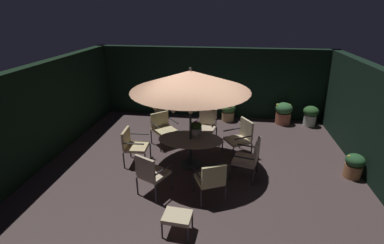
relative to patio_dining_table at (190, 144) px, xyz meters
The scene contains 20 objects.
ground_plane 0.67m from the patio_dining_table, 13.31° to the left, with size 8.53×7.74×0.02m, color #453636.
hedge_backdrop_rear 3.84m from the patio_dining_table, 86.52° to the left, with size 8.53×0.30×2.52m, color black.
hedge_backdrop_left 3.94m from the patio_dining_table, behind, with size 0.30×7.74×2.52m, color black.
hedge_backdrop_right 4.39m from the patio_dining_table, ahead, with size 0.30×7.74×2.52m, color black.
patio_dining_table is the anchor object (origin of this frame).
patio_umbrella 1.63m from the patio_dining_table, 141.76° to the right, with size 2.81×2.81×2.55m.
centerpiece_planter 0.43m from the patio_dining_table, 52.31° to the left, with size 0.31×0.31×0.43m.
patio_chair_north 1.49m from the patio_dining_table, 65.27° to the right, with size 0.75×0.75×0.92m.
patio_chair_northeast 1.50m from the patio_dining_table, 13.60° to the right, with size 0.71×0.76×0.98m.
patio_chair_east 1.51m from the patio_dining_table, 31.68° to the left, with size 0.83×0.83×1.00m.
patio_chair_southeast 1.51m from the patio_dining_table, 79.78° to the left, with size 0.69×0.72×0.99m.
patio_chair_south 1.49m from the patio_dining_table, 131.54° to the left, with size 0.87×0.87×0.94m.
patio_chair_southwest 1.49m from the patio_dining_table, behind, with size 0.62×0.65×0.94m.
patio_chair_west 1.50m from the patio_dining_table, 116.03° to the right, with size 0.75×0.77×1.00m.
ottoman_footrest 2.39m from the patio_dining_table, 87.47° to the right, with size 0.53×0.43×0.40m.
potted_plant_left_far 4.88m from the patio_dining_table, 40.62° to the left, with size 0.50×0.50×0.70m.
potted_plant_back_left 3.39m from the patio_dining_table, 74.64° to the left, with size 0.51×0.51×0.66m.
potted_plant_left_near 4.30m from the patio_dining_table, 49.04° to the left, with size 0.57×0.57×0.76m.
potted_plant_back_center 3.88m from the patio_dining_table, 116.34° to the left, with size 0.37×0.37×0.60m.
potted_plant_right_far 3.96m from the patio_dining_table, ahead, with size 0.44×0.44×0.61m.
Camera 1 is at (0.68, -6.30, 3.81)m, focal length 26.14 mm.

